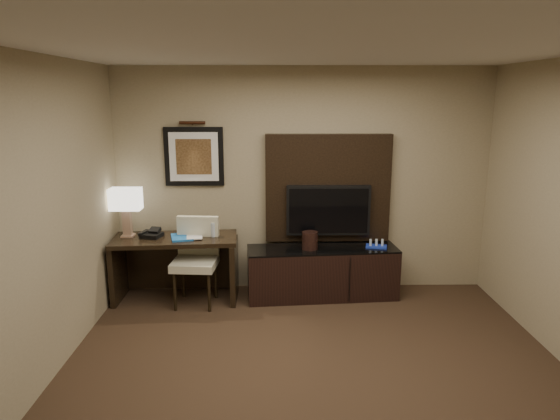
{
  "coord_description": "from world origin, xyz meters",
  "views": [
    {
      "loc": [
        -0.36,
        -3.46,
        2.37
      ],
      "look_at": [
        -0.29,
        1.8,
        1.15
      ],
      "focal_mm": 32.0,
      "sensor_mm": 36.0,
      "label": 1
    }
  ],
  "objects_px": {
    "desk": "(176,268)",
    "ice_bucket": "(310,240)",
    "desk_phone": "(152,233)",
    "minibar_tray": "(376,244)",
    "credenza": "(322,272)",
    "desk_chair": "(195,262)",
    "water_bottle": "(213,230)",
    "table_lamp": "(127,212)",
    "tv": "(328,210)"
  },
  "relations": [
    {
      "from": "water_bottle",
      "to": "minibar_tray",
      "type": "height_order",
      "value": "water_bottle"
    },
    {
      "from": "desk_chair",
      "to": "minibar_tray",
      "type": "height_order",
      "value": "desk_chair"
    },
    {
      "from": "desk",
      "to": "tv",
      "type": "relative_size",
      "value": 1.42
    },
    {
      "from": "desk",
      "to": "ice_bucket",
      "type": "xyz_separation_m",
      "value": [
        1.57,
        0.01,
        0.33
      ]
    },
    {
      "from": "table_lamp",
      "to": "water_bottle",
      "type": "relative_size",
      "value": 3.45
    },
    {
      "from": "desk_chair",
      "to": "table_lamp",
      "type": "xyz_separation_m",
      "value": [
        -0.8,
        0.2,
        0.54
      ]
    },
    {
      "from": "water_bottle",
      "to": "table_lamp",
      "type": "bearing_deg",
      "value": 178.53
    },
    {
      "from": "desk",
      "to": "credenza",
      "type": "distance_m",
      "value": 1.72
    },
    {
      "from": "desk_chair",
      "to": "credenza",
      "type": "bearing_deg",
      "value": 12.4
    },
    {
      "from": "desk",
      "to": "desk_phone",
      "type": "bearing_deg",
      "value": 175.59
    },
    {
      "from": "table_lamp",
      "to": "water_bottle",
      "type": "xyz_separation_m",
      "value": [
        0.99,
        -0.03,
        -0.2
      ]
    },
    {
      "from": "table_lamp",
      "to": "credenza",
      "type": "bearing_deg",
      "value": 0.04
    },
    {
      "from": "table_lamp",
      "to": "minibar_tray",
      "type": "height_order",
      "value": "table_lamp"
    },
    {
      "from": "credenza",
      "to": "water_bottle",
      "type": "distance_m",
      "value": 1.39
    },
    {
      "from": "tv",
      "to": "ice_bucket",
      "type": "relative_size",
      "value": 4.85
    },
    {
      "from": "tv",
      "to": "water_bottle",
      "type": "distance_m",
      "value": 1.38
    },
    {
      "from": "water_bottle",
      "to": "tv",
      "type": "bearing_deg",
      "value": 9.11
    },
    {
      "from": "desk_chair",
      "to": "ice_bucket",
      "type": "xyz_separation_m",
      "value": [
        1.32,
        0.17,
        0.2
      ]
    },
    {
      "from": "desk",
      "to": "desk_phone",
      "type": "xyz_separation_m",
      "value": [
        -0.26,
        0.0,
        0.43
      ]
    },
    {
      "from": "ice_bucket",
      "to": "minibar_tray",
      "type": "height_order",
      "value": "ice_bucket"
    },
    {
      "from": "desk_chair",
      "to": "desk_phone",
      "type": "distance_m",
      "value": 0.62
    },
    {
      "from": "desk_chair",
      "to": "water_bottle",
      "type": "bearing_deg",
      "value": 46.57
    },
    {
      "from": "credenza",
      "to": "desk_chair",
      "type": "relative_size",
      "value": 1.74
    },
    {
      "from": "ice_bucket",
      "to": "minibar_tray",
      "type": "xyz_separation_m",
      "value": [
        0.79,
        0.06,
        -0.06
      ]
    },
    {
      "from": "desk_chair",
      "to": "table_lamp",
      "type": "relative_size",
      "value": 1.76
    },
    {
      "from": "desk",
      "to": "water_bottle",
      "type": "distance_m",
      "value": 0.64
    },
    {
      "from": "minibar_tray",
      "to": "desk",
      "type": "bearing_deg",
      "value": -178.32
    },
    {
      "from": "credenza",
      "to": "table_lamp",
      "type": "xyz_separation_m",
      "value": [
        -2.27,
        -0.0,
        0.74
      ]
    },
    {
      "from": "credenza",
      "to": "desk_phone",
      "type": "relative_size",
      "value": 8.09
    },
    {
      "from": "credenza",
      "to": "table_lamp",
      "type": "height_order",
      "value": "table_lamp"
    },
    {
      "from": "desk_phone",
      "to": "minibar_tray",
      "type": "relative_size",
      "value": 0.9
    },
    {
      "from": "ice_bucket",
      "to": "minibar_tray",
      "type": "distance_m",
      "value": 0.8
    },
    {
      "from": "desk",
      "to": "ice_bucket",
      "type": "relative_size",
      "value": 6.88
    },
    {
      "from": "desk",
      "to": "desk_chair",
      "type": "relative_size",
      "value": 1.4
    },
    {
      "from": "desk_chair",
      "to": "ice_bucket",
      "type": "height_order",
      "value": "desk_chair"
    },
    {
      "from": "tv",
      "to": "ice_bucket",
      "type": "bearing_deg",
      "value": -135.71
    },
    {
      "from": "table_lamp",
      "to": "minibar_tray",
      "type": "relative_size",
      "value": 2.39
    },
    {
      "from": "ice_bucket",
      "to": "desk_chair",
      "type": "bearing_deg",
      "value": -172.72
    },
    {
      "from": "tv",
      "to": "table_lamp",
      "type": "distance_m",
      "value": 2.36
    },
    {
      "from": "water_bottle",
      "to": "ice_bucket",
      "type": "relative_size",
      "value": 0.81
    },
    {
      "from": "minibar_tray",
      "to": "table_lamp",
      "type": "bearing_deg",
      "value": -179.59
    },
    {
      "from": "credenza",
      "to": "desk_chair",
      "type": "height_order",
      "value": "desk_chair"
    },
    {
      "from": "desk",
      "to": "minibar_tray",
      "type": "distance_m",
      "value": 2.38
    },
    {
      "from": "desk",
      "to": "table_lamp",
      "type": "bearing_deg",
      "value": 171.2
    },
    {
      "from": "tv",
      "to": "minibar_tray",
      "type": "bearing_deg",
      "value": -16.95
    },
    {
      "from": "tv",
      "to": "minibar_tray",
      "type": "height_order",
      "value": "tv"
    },
    {
      "from": "desk",
      "to": "ice_bucket",
      "type": "distance_m",
      "value": 1.6
    },
    {
      "from": "desk_phone",
      "to": "water_bottle",
      "type": "xyz_separation_m",
      "value": [
        0.71,
        0.02,
        0.03
      ]
    },
    {
      "from": "credenza",
      "to": "tv",
      "type": "distance_m",
      "value": 0.74
    },
    {
      "from": "tv",
      "to": "ice_bucket",
      "type": "height_order",
      "value": "tv"
    }
  ]
}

